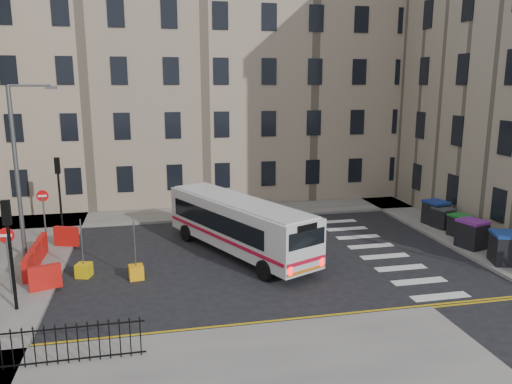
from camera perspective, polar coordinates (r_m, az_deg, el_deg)
name	(u,v)px	position (r m, az deg, el deg)	size (l,w,h in m)	color
ground	(299,254)	(24.87, 4.90, -7.08)	(120.00, 120.00, 0.00)	black
pavement_north	(168,215)	(32.08, -10.00, -2.62)	(36.00, 3.20, 0.15)	slate
pavement_east	(422,221)	(31.93, 18.40, -3.15)	(2.40, 26.00, 0.15)	slate
terrace_north	(146,78)	(37.91, -12.49, 12.61)	(38.30, 10.80, 17.20)	gray
traffic_light_nw	(59,182)	(29.82, -21.63, 1.06)	(0.28, 0.22, 4.10)	black
traffic_light_sw	(9,238)	(19.82, -26.39, -4.74)	(0.28, 0.22, 4.10)	black
streetlamp	(17,170)	(25.44, -25.69, 2.26)	(0.50, 0.22, 8.14)	#595B5E
no_entry_north	(43,205)	(28.15, -23.14, -1.35)	(0.60, 0.08, 3.00)	#595B5E
no_entry_south	(7,247)	(21.56, -26.53, -5.65)	(0.60, 0.08, 3.00)	#595B5E
roadworks_barriers	(44,255)	(24.61, -23.04, -6.67)	(1.66, 6.26, 1.00)	red
iron_railings	(7,351)	(16.62, -26.61, -15.89)	(7.80, 0.04, 1.20)	black
bus	(239,223)	(24.45, -2.00, -3.60)	(6.10, 9.80, 2.66)	silver
wheelie_bin_a	(505,248)	(25.62, 26.55, -5.73)	(1.50, 1.61, 1.45)	black
wheelie_bin_b	(472,234)	(27.33, 23.44, -4.39)	(1.43, 1.54, 1.42)	black
wheelie_bin_c	(460,225)	(29.13, 22.25, -3.54)	(1.15, 1.25, 1.17)	black
wheelie_bin_d	(443,218)	(30.40, 20.61, -2.77)	(1.16, 1.26, 1.18)	black
wheelie_bin_e	(436,213)	(30.98, 19.83, -2.22)	(1.32, 1.46, 1.40)	black
bollard_yellow	(84,270)	(23.17, -19.07, -8.44)	(0.60, 0.60, 0.60)	gold
bollard_chevron	(136,272)	(22.31, -13.53, -8.90)	(0.60, 0.60, 0.60)	#F1A20E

